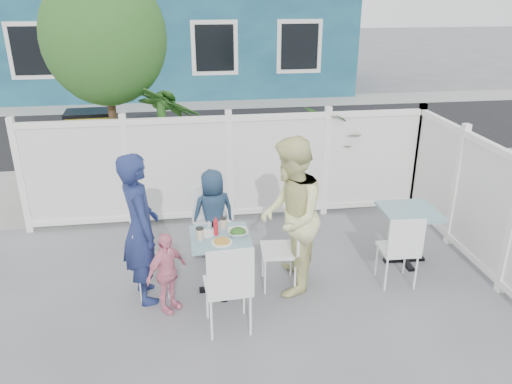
{
  "coord_description": "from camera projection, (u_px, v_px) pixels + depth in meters",
  "views": [
    {
      "loc": [
        -0.51,
        -4.47,
        3.26
      ],
      "look_at": [
        0.27,
        0.89,
        1.04
      ],
      "focal_mm": 35.0,
      "sensor_mm": 36.0,
      "label": 1
    }
  ],
  "objects": [
    {
      "name": "ground",
      "position": [
        243.0,
        313.0,
        5.39
      ],
      "size": [
        80.0,
        80.0,
        0.0
      ],
      "primitive_type": "plane",
      "color": "slate"
    },
    {
      "name": "near_sidewalk",
      "position": [
        217.0,
        185.0,
        8.87
      ],
      "size": [
        24.0,
        2.6,
        0.01
      ],
      "primitive_type": "cube",
      "color": "gray",
      "rests_on": "ground"
    },
    {
      "name": "street",
      "position": [
        206.0,
        131.0,
        12.26
      ],
      "size": [
        24.0,
        5.0,
        0.01
      ],
      "primitive_type": "cube",
      "color": "black",
      "rests_on": "ground"
    },
    {
      "name": "far_sidewalk",
      "position": [
        201.0,
        104.0,
        15.1
      ],
      "size": [
        24.0,
        1.6,
        0.01
      ],
      "primitive_type": "cube",
      "color": "gray",
      "rests_on": "ground"
    },
    {
      "name": "fence_back",
      "position": [
        230.0,
        170.0,
        7.31
      ],
      "size": [
        5.86,
        0.08,
        1.6
      ],
      "color": "white",
      "rests_on": "ground"
    },
    {
      "name": "fence_right",
      "position": [
        482.0,
        208.0,
        6.05
      ],
      "size": [
        0.08,
        3.66,
        1.6
      ],
      "rotation": [
        0.0,
        0.0,
        1.57
      ],
      "color": "white",
      "rests_on": "ground"
    },
    {
      "name": "tree",
      "position": [
        104.0,
        38.0,
        7.22
      ],
      "size": [
        1.8,
        1.62,
        3.59
      ],
      "color": "#382316",
      "rests_on": "ground"
    },
    {
      "name": "utility_cabinet",
      "position": [
        94.0,
        152.0,
        8.53
      ],
      "size": [
        0.74,
        0.55,
        1.32
      ],
      "primitive_type": "cube",
      "rotation": [
        0.0,
        0.0,
        0.07
      ],
      "color": "gold",
      "rests_on": "ground"
    },
    {
      "name": "potted_shrub_a",
      "position": [
        169.0,
        146.0,
        7.76
      ],
      "size": [
        1.55,
        1.55,
        1.96
      ],
      "primitive_type": "imported",
      "rotation": [
        0.0,
        0.0,
        2.42
      ],
      "color": "#27511B",
      "rests_on": "ground"
    },
    {
      "name": "potted_shrub_b",
      "position": [
        335.0,
        152.0,
        8.09
      ],
      "size": [
        1.75,
        1.83,
        1.59
      ],
      "primitive_type": "imported",
      "rotation": [
        0.0,
        0.0,
        5.18
      ],
      "color": "#27511B",
      "rests_on": "ground"
    },
    {
      "name": "main_table",
      "position": [
        220.0,
        249.0,
        5.61
      ],
      "size": [
        0.67,
        0.67,
        0.7
      ],
      "rotation": [
        0.0,
        0.0,
        0.02
      ],
      "color": "slate",
      "rests_on": "ground"
    },
    {
      "name": "spare_table",
      "position": [
        409.0,
        222.0,
        6.22
      ],
      "size": [
        0.71,
        0.71,
        0.72
      ],
      "rotation": [
        0.0,
        0.0,
        -0.04
      ],
      "color": "slate",
      "rests_on": "ground"
    },
    {
      "name": "chair_left",
      "position": [
        146.0,
        255.0,
        5.58
      ],
      "size": [
        0.39,
        0.4,
        0.83
      ],
      "rotation": [
        0.0,
        0.0,
        -1.51
      ],
      "color": "white",
      "rests_on": "ground"
    },
    {
      "name": "chair_right",
      "position": [
        286.0,
        243.0,
        5.72
      ],
      "size": [
        0.45,
        0.46,
        0.94
      ],
      "rotation": [
        0.0,
        0.0,
        1.49
      ],
      "color": "white",
      "rests_on": "ground"
    },
    {
      "name": "chair_back",
      "position": [
        212.0,
        216.0,
        6.36
      ],
      "size": [
        0.56,
        0.55,
        0.96
      ],
      "rotation": [
        0.0,
        0.0,
        3.51
      ],
      "color": "white",
      "rests_on": "ground"
    },
    {
      "name": "chair_near",
      "position": [
        229.0,
        282.0,
        4.89
      ],
      "size": [
        0.48,
        0.47,
        1.01
      ],
      "rotation": [
        0.0,
        0.0,
        0.06
      ],
      "color": "white",
      "rests_on": "ground"
    },
    {
      "name": "chair_spare",
      "position": [
        401.0,
        246.0,
        5.7
      ],
      "size": [
        0.43,
        0.42,
        0.91
      ],
      "rotation": [
        0.0,
        0.0,
        -0.04
      ],
      "color": "white",
      "rests_on": "ground"
    },
    {
      "name": "man",
      "position": [
        140.0,
        229.0,
        5.37
      ],
      "size": [
        0.57,
        0.71,
        1.71
      ],
      "primitive_type": "imported",
      "rotation": [
        0.0,
        0.0,
        1.86
      ],
      "color": "navy",
      "rests_on": "ground"
    },
    {
      "name": "woman",
      "position": [
        290.0,
        217.0,
        5.53
      ],
      "size": [
        0.88,
        1.02,
        1.81
      ],
      "primitive_type": "imported",
      "rotation": [
        0.0,
        0.0,
        -1.82
      ],
      "color": "#E6E45A",
      "rests_on": "ground"
    },
    {
      "name": "boy",
      "position": [
        213.0,
        213.0,
        6.41
      ],
      "size": [
        0.65,
        0.51,
        1.16
      ],
      "primitive_type": "imported",
      "rotation": [
        0.0,
        0.0,
        3.43
      ],
      "color": "#1E334D",
      "rests_on": "ground"
    },
    {
      "name": "toddler",
      "position": [
        167.0,
        273.0,
        5.28
      ],
      "size": [
        0.54,
        0.54,
        0.92
      ],
      "primitive_type": "imported",
      "rotation": [
        0.0,
        0.0,
        0.79
      ],
      "color": "pink",
      "rests_on": "ground"
    },
    {
      "name": "plate_main",
      "position": [
        222.0,
        242.0,
        5.4
      ],
      "size": [
        0.23,
        0.23,
        0.01
      ],
      "primitive_type": "cylinder",
      "color": "white",
      "rests_on": "main_table"
    },
    {
      "name": "plate_side",
      "position": [
        206.0,
        233.0,
        5.6
      ],
      "size": [
        0.2,
        0.2,
        0.01
      ],
      "primitive_type": "cylinder",
      "color": "white",
      "rests_on": "main_table"
    },
    {
      "name": "salad_bowl",
      "position": [
        238.0,
        233.0,
        5.57
      ],
      "size": [
        0.23,
        0.23,
        0.06
      ],
      "primitive_type": "imported",
      "color": "white",
      "rests_on": "main_table"
    },
    {
      "name": "coffee_cup_a",
      "position": [
        200.0,
        234.0,
        5.46
      ],
      "size": [
        0.09,
        0.09,
        0.13
      ],
      "primitive_type": "cylinder",
      "color": "beige",
      "rests_on": "main_table"
    },
    {
      "name": "coffee_cup_b",
      "position": [
        223.0,
        223.0,
        5.72
      ],
      "size": [
        0.08,
        0.08,
        0.12
      ],
      "primitive_type": "cylinder",
      "color": "beige",
      "rests_on": "main_table"
    },
    {
      "name": "ketchup_bottle",
      "position": [
        216.0,
        228.0,
        5.55
      ],
      "size": [
        0.05,
        0.05,
        0.18
      ],
      "primitive_type": "cylinder",
      "color": "red",
      "rests_on": "main_table"
    },
    {
      "name": "salt_shaker",
      "position": [
        209.0,
        224.0,
        5.76
      ],
      "size": [
        0.03,
        0.03,
        0.07
      ],
      "primitive_type": "cylinder",
      "color": "white",
      "rests_on": "main_table"
    },
    {
      "name": "pepper_shaker",
      "position": [
        213.0,
        224.0,
        5.75
      ],
      "size": [
        0.03,
        0.03,
        0.07
      ],
      "primitive_type": "cylinder",
      "color": "black",
      "rests_on": "main_table"
    }
  ]
}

